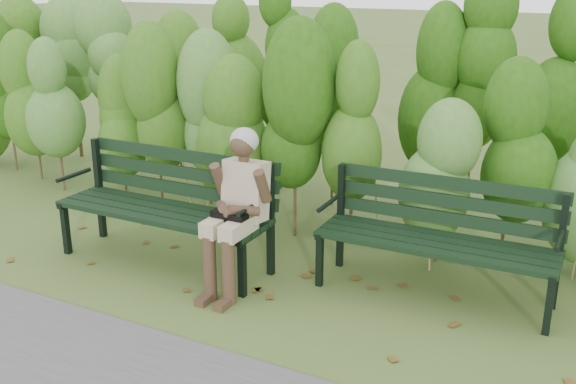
% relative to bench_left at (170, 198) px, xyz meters
% --- Properties ---
extents(ground, '(80.00, 80.00, 0.00)m').
position_rel_bench_left_xyz_m(ground, '(1.08, -0.15, -0.58)').
color(ground, '#485826').
extents(hedge_band, '(11.04, 1.67, 2.42)m').
position_rel_bench_left_xyz_m(hedge_band, '(1.08, 1.71, 0.68)').
color(hedge_band, '#47381E').
rests_on(hedge_band, ground).
extents(leaf_litter, '(5.65, 2.28, 0.01)m').
position_rel_bench_left_xyz_m(leaf_litter, '(1.07, 0.13, -0.58)').
color(leaf_litter, brown).
rests_on(leaf_litter, ground).
extents(bench_left, '(1.98, 0.66, 0.99)m').
position_rel_bench_left_xyz_m(bench_left, '(0.00, 0.00, 0.00)').
color(bench_left, black).
rests_on(bench_left, ground).
extents(bench_right, '(1.88, 0.66, 0.93)m').
position_rel_bench_left_xyz_m(bench_right, '(2.29, 0.48, -0.03)').
color(bench_right, black).
rests_on(bench_right, ground).
extents(seated_woman, '(0.49, 0.72, 1.32)m').
position_rel_bench_left_xyz_m(seated_woman, '(0.82, -0.19, 0.18)').
color(seated_woman, '#B5A18D').
rests_on(seated_woman, ground).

